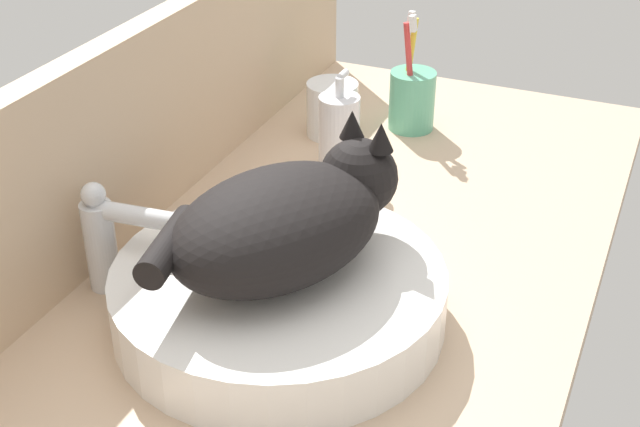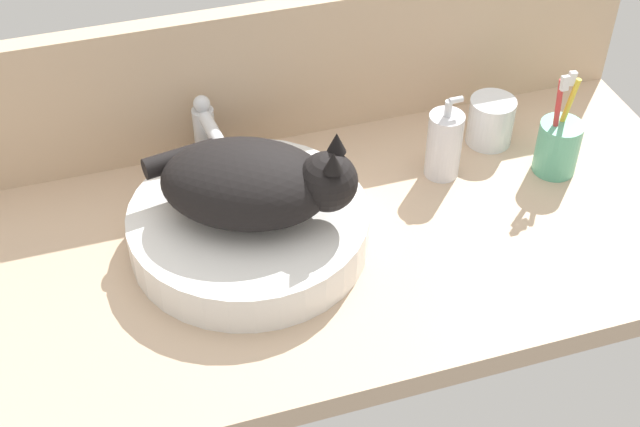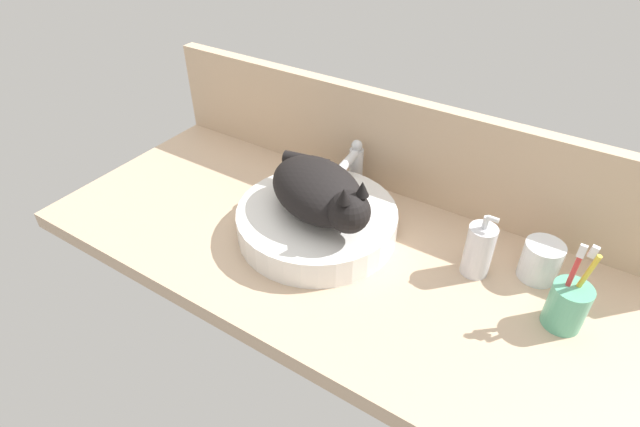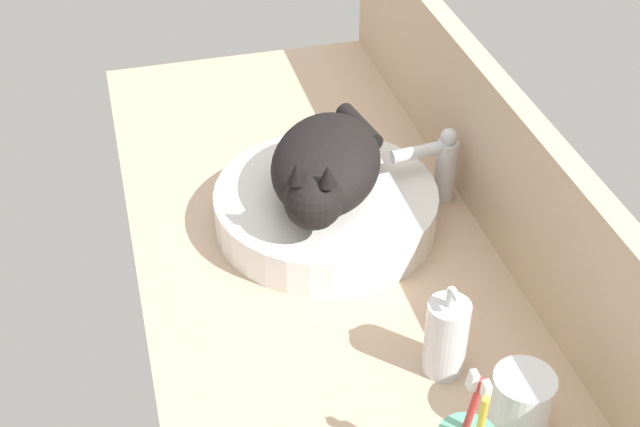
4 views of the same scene
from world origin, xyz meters
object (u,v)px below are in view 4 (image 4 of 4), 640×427
at_px(sink_basin, 326,208).
at_px(water_glass, 520,404).
at_px(soap_dispenser, 446,337).
at_px(faucet, 440,163).
at_px(cat, 325,167).

xyz_separation_m(sink_basin, water_glass, (0.46, 0.13, 0.00)).
bearing_deg(water_glass, sink_basin, -164.32).
height_order(sink_basin, soap_dispenser, soap_dispenser).
bearing_deg(soap_dispenser, sink_basin, -168.34).
bearing_deg(soap_dispenser, faucet, 160.45).
distance_m(cat, soap_dispenser, 0.35).
xyz_separation_m(sink_basin, cat, (0.01, -0.00, 0.09)).
distance_m(sink_basin, cat, 0.09).
bearing_deg(water_glass, soap_dispenser, -153.08).
distance_m(cat, water_glass, 0.48).
relative_size(faucet, soap_dispenser, 0.91).
distance_m(cat, faucet, 0.22).
xyz_separation_m(faucet, soap_dispenser, (0.37, -0.13, -0.01)).
distance_m(faucet, soap_dispenser, 0.39).
bearing_deg(cat, sink_basin, 159.19).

